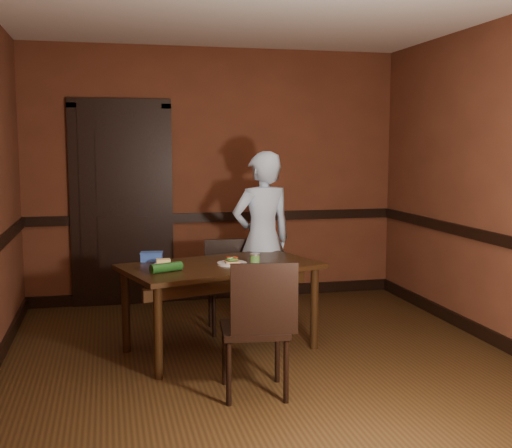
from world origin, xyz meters
name	(u,v)px	position (x,y,z in m)	size (l,w,h in m)	color
floor	(266,366)	(0.00, 0.00, 0.00)	(4.00, 4.50, 0.01)	black
ceiling	(267,0)	(0.00, 0.00, 2.70)	(4.00, 4.50, 0.01)	silver
wall_back	(216,175)	(0.00, 2.25, 1.35)	(4.00, 0.02, 2.70)	#542A19
wall_front	(405,227)	(0.00, -2.25, 1.35)	(4.00, 0.02, 2.70)	#542A19
wall_right	(507,185)	(2.00, 0.00, 1.35)	(0.02, 4.50, 2.70)	#542A19
dado_back	(216,217)	(0.00, 2.23, 0.90)	(4.00, 0.03, 0.10)	black
dado_right	(503,241)	(1.99, 0.00, 0.90)	(0.03, 4.50, 0.10)	black
baseboard_back	(217,293)	(0.00, 2.23, 0.06)	(4.00, 0.03, 0.12)	black
baseboard_right	(498,341)	(1.99, 0.00, 0.06)	(0.03, 4.50, 0.12)	black
door	(122,201)	(-1.00, 2.22, 1.09)	(1.05, 0.07, 2.20)	black
dining_table	(221,307)	(-0.27, 0.46, 0.36)	(1.53, 0.86, 0.72)	black
chair_far	(230,287)	(-0.09, 0.99, 0.41)	(0.38, 0.38, 0.81)	black
chair_near	(254,326)	(-0.21, -0.50, 0.47)	(0.43, 0.43, 0.93)	black
person	(262,240)	(0.23, 1.09, 0.81)	(0.59, 0.39, 1.62)	#A6C3DF
sandwich_plate	(232,262)	(-0.18, 0.43, 0.73)	(0.24, 0.24, 0.06)	white
sauce_jar	(255,259)	(-0.01, 0.35, 0.77)	(0.08, 0.08, 0.10)	#4D8739
cheese_saucer	(163,262)	(-0.72, 0.55, 0.74)	(0.15, 0.15, 0.05)	white
food_tub	(152,257)	(-0.80, 0.72, 0.76)	(0.20, 0.15, 0.08)	blue
wrapped_veg	(166,267)	(-0.73, 0.23, 0.75)	(0.07, 0.07, 0.26)	#164215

